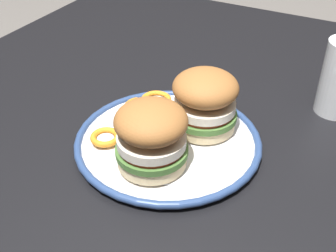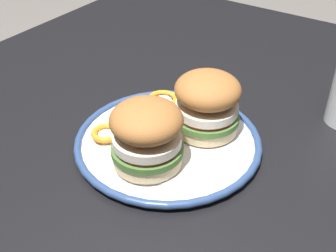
% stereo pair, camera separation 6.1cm
% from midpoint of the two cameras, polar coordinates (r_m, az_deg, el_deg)
% --- Properties ---
extents(dining_table, '(1.35, 1.06, 0.76)m').
position_cam_midpoint_polar(dining_table, '(0.77, -4.42, -7.99)').
color(dining_table, black).
rests_on(dining_table, ground).
extents(dinner_plate, '(0.30, 0.30, 0.02)m').
position_cam_midpoint_polar(dinner_plate, '(0.70, -2.50, -2.11)').
color(dinner_plate, white).
rests_on(dinner_plate, dining_table).
extents(sandwich_half_left, '(0.13, 0.13, 0.10)m').
position_cam_midpoint_polar(sandwich_half_left, '(0.69, 2.31, 3.30)').
color(sandwich_half_left, beige).
rests_on(sandwich_half_left, dinner_plate).
extents(sandwich_half_right, '(0.14, 0.14, 0.10)m').
position_cam_midpoint_polar(sandwich_half_right, '(0.62, -5.02, -1.25)').
color(sandwich_half_right, beige).
rests_on(sandwich_half_right, dinner_plate).
extents(orange_peel_curled, '(0.06, 0.06, 0.01)m').
position_cam_midpoint_polar(orange_peel_curled, '(0.78, -3.80, 3.36)').
color(orange_peel_curled, orange).
rests_on(orange_peel_curled, dinner_plate).
extents(orange_peel_strip_long, '(0.07, 0.05, 0.01)m').
position_cam_midpoint_polar(orange_peel_strip_long, '(0.77, -6.91, 2.38)').
color(orange_peel_strip_long, orange).
rests_on(orange_peel_strip_long, dinner_plate).
extents(orange_peel_strip_short, '(0.06, 0.06, 0.01)m').
position_cam_midpoint_polar(orange_peel_strip_short, '(0.71, -6.85, -0.65)').
color(orange_peel_strip_short, orange).
rests_on(orange_peel_strip_short, dinner_plate).
extents(orange_peel_small_curl, '(0.07, 0.07, 0.01)m').
position_cam_midpoint_polar(orange_peel_small_curl, '(0.70, -10.64, -1.53)').
color(orange_peel_small_curl, orange).
rests_on(orange_peel_small_curl, dinner_plate).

